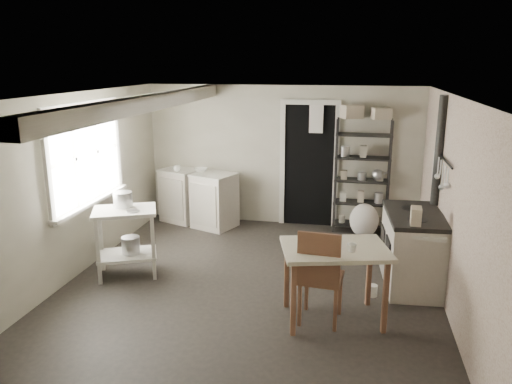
% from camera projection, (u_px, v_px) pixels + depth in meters
% --- Properties ---
extents(floor, '(5.00, 5.00, 0.00)m').
position_uv_depth(floor, '(251.00, 284.00, 6.16)').
color(floor, black).
rests_on(floor, ground).
extents(ceiling, '(5.00, 5.00, 0.00)m').
position_uv_depth(ceiling, '(251.00, 95.00, 5.57)').
color(ceiling, silver).
rests_on(ceiling, wall_back).
extents(wall_back, '(4.50, 0.02, 2.30)m').
position_uv_depth(wall_back, '(282.00, 156.00, 8.24)').
color(wall_back, '#ABA592').
rests_on(wall_back, ground).
extents(wall_front, '(4.50, 0.02, 2.30)m').
position_uv_depth(wall_front, '(178.00, 284.00, 3.49)').
color(wall_front, '#ABA592').
rests_on(wall_front, ground).
extents(wall_left, '(0.02, 5.00, 2.30)m').
position_uv_depth(wall_left, '(77.00, 185.00, 6.29)').
color(wall_left, '#ABA592').
rests_on(wall_left, ground).
extents(wall_right, '(0.02, 5.00, 2.30)m').
position_uv_depth(wall_right, '(453.00, 205.00, 5.44)').
color(wall_right, '#ABA592').
rests_on(wall_right, ground).
extents(window, '(0.12, 1.76, 1.28)m').
position_uv_depth(window, '(85.00, 155.00, 6.39)').
color(window, beige).
rests_on(window, wall_left).
extents(doorway, '(0.96, 0.10, 2.08)m').
position_uv_depth(doorway, '(309.00, 166.00, 8.16)').
color(doorway, beige).
rests_on(doorway, ground).
extents(ceiling_beam, '(0.18, 5.00, 0.18)m').
position_uv_depth(ceiling_beam, '(150.00, 102.00, 5.83)').
color(ceiling_beam, beige).
rests_on(ceiling_beam, ceiling).
extents(wallpaper_panel, '(0.01, 5.00, 2.30)m').
position_uv_depth(wallpaper_panel, '(452.00, 205.00, 5.44)').
color(wallpaper_panel, beige).
rests_on(wallpaper_panel, wall_right).
extents(utensil_rail, '(0.06, 1.20, 0.44)m').
position_uv_depth(utensil_rail, '(442.00, 158.00, 5.92)').
color(utensil_rail, '#B7B7BA').
rests_on(utensil_rail, wall_right).
extents(prep_table, '(0.92, 0.81, 0.88)m').
position_uv_depth(prep_table, '(127.00, 245.00, 6.34)').
color(prep_table, beige).
rests_on(prep_table, ground).
extents(stockpot, '(0.29, 0.29, 0.26)m').
position_uv_depth(stockpot, '(123.00, 202.00, 6.31)').
color(stockpot, '#B7B7BA').
rests_on(stockpot, prep_table).
extents(saucepan, '(0.21, 0.21, 0.09)m').
position_uv_depth(saucepan, '(133.00, 214.00, 6.12)').
color(saucepan, '#B7B7BA').
rests_on(saucepan, prep_table).
extents(bucket, '(0.30, 0.30, 0.25)m').
position_uv_depth(bucket, '(131.00, 246.00, 6.34)').
color(bucket, '#B7B7BA').
rests_on(bucket, prep_table).
extents(base_cabinets, '(1.49, 1.05, 0.90)m').
position_uv_depth(base_cabinets, '(198.00, 197.00, 8.37)').
color(base_cabinets, beige).
rests_on(base_cabinets, ground).
extents(mixing_bowl, '(0.31, 0.31, 0.07)m').
position_uv_depth(mixing_bowl, '(201.00, 168.00, 8.24)').
color(mixing_bowl, white).
rests_on(mixing_bowl, base_cabinets).
extents(counter_cup, '(0.15, 0.15, 0.10)m').
position_uv_depth(counter_cup, '(177.00, 167.00, 8.24)').
color(counter_cup, white).
rests_on(counter_cup, base_cabinets).
extents(shelf_rack, '(0.86, 0.34, 1.81)m').
position_uv_depth(shelf_rack, '(362.00, 174.00, 7.86)').
color(shelf_rack, black).
rests_on(shelf_rack, ground).
extents(shelf_jar, '(0.08, 0.09, 0.18)m').
position_uv_depth(shelf_jar, '(344.00, 147.00, 7.83)').
color(shelf_jar, white).
rests_on(shelf_jar, shelf_rack).
extents(storage_box_a, '(0.37, 0.35, 0.20)m').
position_uv_depth(storage_box_a, '(352.00, 105.00, 7.65)').
color(storage_box_a, beige).
rests_on(storage_box_a, shelf_rack).
extents(storage_box_b, '(0.32, 0.31, 0.17)m').
position_uv_depth(storage_box_b, '(382.00, 107.00, 7.56)').
color(storage_box_b, beige).
rests_on(storage_box_b, shelf_rack).
extents(stove, '(0.71, 1.20, 0.91)m').
position_uv_depth(stove, '(412.00, 251.00, 6.05)').
color(stove, beige).
rests_on(stove, ground).
extents(stovepipe, '(0.11, 0.11, 1.30)m').
position_uv_depth(stovepipe, '(439.00, 151.00, 6.15)').
color(stovepipe, black).
rests_on(stovepipe, stove).
extents(side_ledge, '(0.58, 0.37, 0.83)m').
position_uv_depth(side_ledge, '(419.00, 266.00, 5.62)').
color(side_ledge, beige).
rests_on(side_ledge, ground).
extents(oats_box, '(0.12, 0.20, 0.28)m').
position_uv_depth(oats_box, '(416.00, 216.00, 5.50)').
color(oats_box, beige).
rests_on(oats_box, side_ledge).
extents(work_table, '(1.22, 0.99, 0.82)m').
position_uv_depth(work_table, '(333.00, 286.00, 5.23)').
color(work_table, beige).
rests_on(work_table, ground).
extents(table_cup, '(0.10, 0.10, 0.09)m').
position_uv_depth(table_cup, '(352.00, 253.00, 5.00)').
color(table_cup, white).
rests_on(table_cup, work_table).
extents(chair, '(0.47, 0.49, 1.05)m').
position_uv_depth(chair, '(321.00, 278.00, 5.19)').
color(chair, brown).
rests_on(chair, ground).
extents(flour_sack, '(0.47, 0.41, 0.54)m').
position_uv_depth(flour_sack, '(364.00, 222.00, 7.77)').
color(flour_sack, silver).
rests_on(flour_sack, ground).
extents(floor_crock, '(0.13, 0.13, 0.14)m').
position_uv_depth(floor_crock, '(373.00, 290.00, 5.83)').
color(floor_crock, white).
rests_on(floor_crock, ground).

